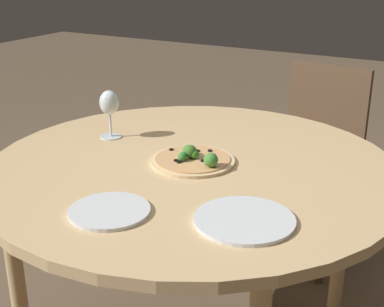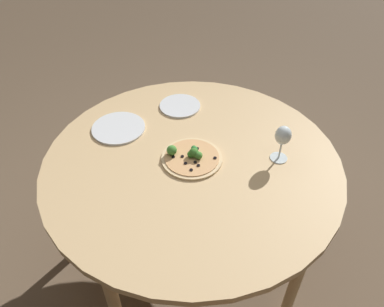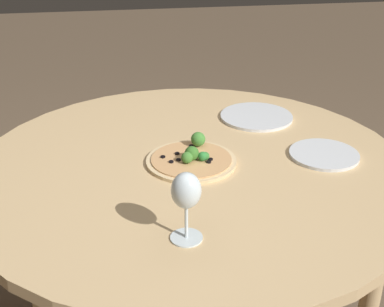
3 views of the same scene
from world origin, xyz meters
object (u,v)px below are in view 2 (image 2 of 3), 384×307
pizza (191,156)px  plate_near (180,106)px  wine_glass (283,137)px  plate_far (118,128)px

pizza → plate_near: (-0.39, 0.02, -0.01)m
pizza → plate_near: bearing=176.9°
pizza → wine_glass: 0.39m
plate_far → plate_near: bearing=111.2°
pizza → wine_glass: size_ratio=1.56×
plate_near → pizza: bearing=-3.1°
plate_near → plate_far: 0.33m
plate_far → pizza: bearing=47.4°
wine_glass → plate_near: size_ratio=0.82×
wine_glass → plate_far: size_ratio=0.68×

